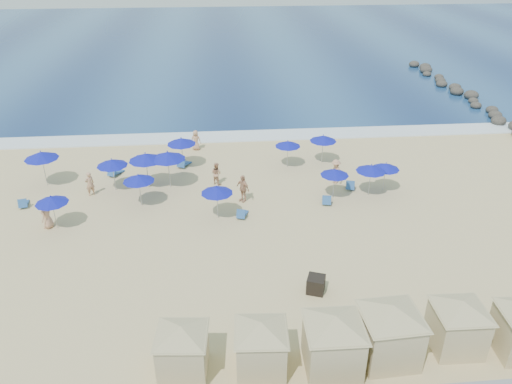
# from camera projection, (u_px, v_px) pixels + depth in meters

# --- Properties ---
(ground) EXTENTS (160.00, 160.00, 0.00)m
(ground) POSITION_uv_depth(u_px,v_px,m) (250.00, 237.00, 28.37)
(ground) COLOR #D0BA84
(ground) RESTS_ON ground
(ocean) EXTENTS (160.00, 80.00, 0.06)m
(ocean) POSITION_uv_depth(u_px,v_px,m) (223.00, 42.00, 76.82)
(ocean) COLOR navy
(ocean) RESTS_ON ground
(surf_line) EXTENTS (160.00, 2.50, 0.08)m
(surf_line) POSITION_uv_depth(u_px,v_px,m) (236.00, 136.00, 42.01)
(surf_line) COLOR white
(surf_line) RESTS_ON ground
(rock_jetty) EXTENTS (2.56, 26.66, 0.96)m
(rock_jetty) POSITION_uv_depth(u_px,v_px,m) (462.00, 93.00, 51.96)
(rock_jetty) COLOR #2D2825
(rock_jetty) RESTS_ON ground
(trash_bin) EXTENTS (1.05, 1.05, 0.82)m
(trash_bin) POSITION_uv_depth(u_px,v_px,m) (316.00, 284.00, 23.91)
(trash_bin) COLOR black
(trash_bin) RESTS_ON ground
(cabana_0) EXTENTS (4.02, 4.02, 2.53)m
(cabana_0) POSITION_uv_depth(u_px,v_px,m) (182.00, 343.00, 19.11)
(cabana_0) COLOR #C5B387
(cabana_0) RESTS_ON ground
(cabana_1) EXTENTS (4.15, 4.15, 2.61)m
(cabana_1) POSITION_uv_depth(u_px,v_px,m) (261.00, 339.00, 19.21)
(cabana_1) COLOR #C5B387
(cabana_1) RESTS_ON ground
(cabana_2) EXTENTS (4.62, 4.62, 2.90)m
(cabana_2) POSITION_uv_depth(u_px,v_px,m) (334.00, 335.00, 19.17)
(cabana_2) COLOR #C5B387
(cabana_2) RESTS_ON ground
(cabana_3) EXTENTS (4.72, 4.72, 2.96)m
(cabana_3) POSITION_uv_depth(u_px,v_px,m) (391.00, 325.00, 19.62)
(cabana_3) COLOR #C5B387
(cabana_3) RESTS_ON ground
(cabana_4) EXTENTS (4.26, 4.26, 2.67)m
(cabana_4) POSITION_uv_depth(u_px,v_px,m) (459.00, 318.00, 20.20)
(cabana_4) COLOR #C5B387
(cabana_4) RESTS_ON ground
(umbrella_0) EXTENTS (2.25, 2.25, 2.56)m
(umbrella_0) POSITION_uv_depth(u_px,v_px,m) (41.00, 155.00, 33.05)
(umbrella_0) COLOR #A5A8AD
(umbrella_0) RESTS_ON ground
(umbrella_1) EXTENTS (1.89, 1.89, 2.15)m
(umbrella_1) POSITION_uv_depth(u_px,v_px,m) (51.00, 200.00, 28.35)
(umbrella_1) COLOR #A5A8AD
(umbrella_1) RESTS_ON ground
(umbrella_2) EXTENTS (2.03, 2.03, 2.31)m
(umbrella_2) POSITION_uv_depth(u_px,v_px,m) (112.00, 163.00, 32.54)
(umbrella_2) COLOR #A5A8AD
(umbrella_2) RESTS_ON ground
(umbrella_3) EXTENTS (1.95, 1.95, 2.22)m
(umbrella_3) POSITION_uv_depth(u_px,v_px,m) (138.00, 178.00, 30.68)
(umbrella_3) COLOR #A5A8AD
(umbrella_3) RESTS_ON ground
(umbrella_4) EXTENTS (2.08, 2.08, 2.37)m
(umbrella_4) POSITION_uv_depth(u_px,v_px,m) (181.00, 141.00, 35.69)
(umbrella_4) COLOR #A5A8AD
(umbrella_4) RESTS_ON ground
(umbrella_5) EXTENTS (2.33, 2.33, 2.66)m
(umbrella_5) POSITION_uv_depth(u_px,v_px,m) (168.00, 156.00, 32.80)
(umbrella_5) COLOR #A5A8AD
(umbrella_5) RESTS_ON ground
(umbrella_6) EXTENTS (1.92, 1.92, 2.18)m
(umbrella_6) POSITION_uv_depth(u_px,v_px,m) (217.00, 190.00, 29.35)
(umbrella_6) COLOR #A5A8AD
(umbrella_6) RESTS_ON ground
(umbrella_7) EXTENTS (1.85, 1.85, 2.11)m
(umbrella_7) POSITION_uv_depth(u_px,v_px,m) (288.00, 144.00, 35.88)
(umbrella_7) COLOR #A5A8AD
(umbrella_7) RESTS_ON ground
(umbrella_8) EXTENTS (1.83, 1.83, 2.09)m
(umbrella_8) POSITION_uv_depth(u_px,v_px,m) (335.00, 172.00, 31.68)
(umbrella_8) COLOR #A5A8AD
(umbrella_8) RESTS_ON ground
(umbrella_9) EXTENTS (1.98, 1.98, 2.25)m
(umbrella_9) POSITION_uv_depth(u_px,v_px,m) (323.00, 138.00, 36.46)
(umbrella_9) COLOR #A5A8AD
(umbrella_9) RESTS_ON ground
(umbrella_10) EXTENTS (1.82, 1.82, 2.07)m
(umbrella_10) POSITION_uv_depth(u_px,v_px,m) (386.00, 166.00, 32.52)
(umbrella_10) COLOR #A5A8AD
(umbrella_10) RESTS_ON ground
(umbrella_11) EXTENTS (1.96, 1.96, 2.23)m
(umbrella_11) POSITION_uv_depth(u_px,v_px,m) (371.00, 168.00, 31.94)
(umbrella_11) COLOR #A5A8AD
(umbrella_11) RESTS_ON ground
(umbrella_12) EXTENTS (2.26, 2.26, 2.57)m
(umbrella_12) POSITION_uv_depth(u_px,v_px,m) (146.00, 157.00, 32.76)
(umbrella_12) COLOR #A5A8AD
(umbrella_12) RESTS_ON ground
(beach_chair_0) EXTENTS (0.77, 1.26, 0.65)m
(beach_chair_0) POSITION_uv_depth(u_px,v_px,m) (23.00, 203.00, 31.37)
(beach_chair_0) COLOR #275492
(beach_chair_0) RESTS_ON ground
(beach_chair_1) EXTENTS (1.10, 1.48, 0.74)m
(beach_chair_1) POSITION_uv_depth(u_px,v_px,m) (115.00, 172.00, 35.34)
(beach_chair_1) COLOR #275492
(beach_chair_1) RESTS_ON ground
(beach_chair_2) EXTENTS (1.09, 1.49, 0.75)m
(beach_chair_2) POSITION_uv_depth(u_px,v_px,m) (183.00, 163.00, 36.64)
(beach_chair_2) COLOR #275492
(beach_chair_2) RESTS_ON ground
(beach_chair_3) EXTENTS (0.84, 1.28, 0.65)m
(beach_chair_3) POSITION_uv_depth(u_px,v_px,m) (242.00, 214.00, 30.23)
(beach_chair_3) COLOR #275492
(beach_chair_3) RESTS_ON ground
(beach_chair_4) EXTENTS (0.80, 1.32, 0.68)m
(beach_chair_4) POSITION_uv_depth(u_px,v_px,m) (327.00, 200.00, 31.74)
(beach_chair_4) COLOR #275492
(beach_chair_4) RESTS_ON ground
(beach_chair_5) EXTENTS (0.89, 1.38, 0.70)m
(beach_chair_5) POSITION_uv_depth(u_px,v_px,m) (350.00, 185.00, 33.55)
(beach_chair_5) COLOR #275492
(beach_chair_5) RESTS_ON ground
(beachgoer_0) EXTENTS (0.72, 0.67, 1.64)m
(beachgoer_0) POSITION_uv_depth(u_px,v_px,m) (90.00, 184.00, 32.43)
(beachgoer_0) COLOR tan
(beachgoer_0) RESTS_ON ground
(beachgoer_1) EXTENTS (0.96, 0.93, 1.56)m
(beachgoer_1) POSITION_uv_depth(u_px,v_px,m) (216.00, 173.00, 33.91)
(beachgoer_1) COLOR tan
(beachgoer_1) RESTS_ON ground
(beachgoer_2) EXTENTS (1.03, 1.10, 1.82)m
(beachgoer_2) POSITION_uv_depth(u_px,v_px,m) (243.00, 188.00, 31.68)
(beachgoer_2) COLOR tan
(beachgoer_2) RESTS_ON ground
(beachgoer_3) EXTENTS (1.01, 1.28, 1.74)m
(beachgoer_3) POSITION_uv_depth(u_px,v_px,m) (336.00, 171.00, 33.98)
(beachgoer_3) COLOR tan
(beachgoer_3) RESTS_ON ground
(beachgoer_4) EXTENTS (0.89, 0.70, 1.60)m
(beachgoer_4) POSITION_uv_depth(u_px,v_px,m) (196.00, 140.00, 39.20)
(beachgoer_4) COLOR tan
(beachgoer_4) RESTS_ON ground
(beachgoer_5) EXTENTS (0.70, 0.93, 1.71)m
(beachgoer_5) POSITION_uv_depth(u_px,v_px,m) (46.00, 215.00, 28.88)
(beachgoer_5) COLOR tan
(beachgoer_5) RESTS_ON ground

